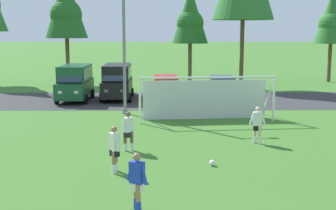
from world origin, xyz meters
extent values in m
plane|color=#3D7028|center=(0.00, 15.00, 0.00)|extent=(400.00, 400.00, 0.00)
cube|color=#333335|center=(0.00, 23.81, 0.00)|extent=(52.00, 8.40, 0.01)
sphere|color=white|center=(1.35, 7.85, 0.11)|extent=(0.22, 0.22, 0.22)
sphere|color=black|center=(1.35, 7.85, 0.12)|extent=(0.08, 0.08, 0.08)
sphere|color=red|center=(1.41, 7.85, 0.11)|extent=(0.07, 0.07, 0.07)
cylinder|color=white|center=(5.63, 16.22, 1.22)|extent=(0.12, 0.12, 2.44)
cylinder|color=white|center=(-1.66, 15.58, 1.22)|extent=(0.12, 0.12, 2.44)
cylinder|color=white|center=(1.98, 15.90, 2.44)|extent=(7.30, 0.76, 0.12)
cylinder|color=white|center=(5.55, 17.12, 1.34)|extent=(0.25, 1.94, 2.46)
cylinder|color=white|center=(-1.74, 16.48, 1.34)|extent=(0.25, 1.94, 2.46)
cube|color=silver|center=(1.90, 16.90, 1.10)|extent=(6.93, 0.65, 2.20)
cylinder|color=#936B4C|center=(-1.20, 3.83, 0.40)|extent=(0.14, 0.14, 0.80)
cylinder|color=#936B4C|center=(-1.13, 3.56, 0.40)|extent=(0.14, 0.14, 0.80)
cylinder|color=#1E38B7|center=(-1.20, 3.83, 0.16)|extent=(0.15, 0.15, 0.32)
cylinder|color=#1E38B7|center=(-1.13, 3.56, 0.16)|extent=(0.15, 0.15, 0.32)
cube|color=silver|center=(-1.17, 3.69, 0.72)|extent=(0.40, 0.36, 0.28)
cube|color=#1E38B7|center=(-1.17, 3.69, 1.10)|extent=(0.45, 0.40, 0.60)
sphere|color=#936B4C|center=(-1.17, 3.69, 1.53)|extent=(0.22, 0.22, 0.22)
cylinder|color=#1E38B7|center=(-1.36, 3.86, 1.08)|extent=(0.24, 0.19, 0.55)
cylinder|color=#1E38B7|center=(-0.97, 3.53, 1.08)|extent=(0.24, 0.19, 0.55)
cylinder|color=#936B4C|center=(-2.13, 7.29, 0.40)|extent=(0.14, 0.14, 0.80)
cylinder|color=#936B4C|center=(-2.16, 7.01, 0.40)|extent=(0.14, 0.14, 0.80)
cylinder|color=white|center=(-2.13, 7.29, 0.16)|extent=(0.15, 0.15, 0.32)
cylinder|color=white|center=(-2.16, 7.01, 0.16)|extent=(0.15, 0.15, 0.32)
cube|color=black|center=(-2.14, 7.15, 0.72)|extent=(0.38, 0.40, 0.28)
cube|color=silver|center=(-2.14, 7.15, 1.10)|extent=(0.42, 0.45, 0.60)
sphere|color=#936B4C|center=(-2.14, 7.15, 1.53)|extent=(0.22, 0.22, 0.22)
cylinder|color=silver|center=(-2.26, 7.38, 1.08)|extent=(0.21, 0.24, 0.55)
cylinder|color=silver|center=(-2.02, 6.93, 1.08)|extent=(0.21, 0.24, 0.55)
cylinder|color=beige|center=(3.78, 11.12, 0.40)|extent=(0.14, 0.14, 0.80)
cylinder|color=beige|center=(3.60, 11.30, 0.40)|extent=(0.14, 0.14, 0.80)
cylinder|color=white|center=(3.78, 11.12, 0.16)|extent=(0.15, 0.15, 0.32)
cylinder|color=white|center=(3.60, 11.30, 0.16)|extent=(0.15, 0.15, 0.32)
cube|color=black|center=(3.69, 11.21, 0.72)|extent=(0.36, 0.26, 0.28)
cube|color=silver|center=(3.69, 11.21, 1.10)|extent=(0.41, 0.28, 0.60)
sphere|color=beige|center=(3.69, 11.21, 1.53)|extent=(0.22, 0.22, 0.22)
cylinder|color=silver|center=(3.93, 11.14, 1.08)|extent=(0.24, 0.12, 0.55)
cylinder|color=silver|center=(3.44, 11.28, 1.08)|extent=(0.24, 0.12, 0.55)
cylinder|color=brown|center=(-1.75, 10.06, 0.40)|extent=(0.14, 0.14, 0.80)
cylinder|color=brown|center=(-2.02, 9.99, 0.40)|extent=(0.14, 0.14, 0.80)
cylinder|color=white|center=(-1.75, 10.06, 0.16)|extent=(0.15, 0.15, 0.32)
cylinder|color=white|center=(-2.02, 9.99, 0.16)|extent=(0.15, 0.15, 0.32)
cube|color=black|center=(-1.88, 10.02, 0.72)|extent=(0.37, 0.40, 0.28)
cube|color=white|center=(-1.88, 10.02, 1.10)|extent=(0.41, 0.45, 0.60)
sphere|color=brown|center=(-1.88, 10.02, 1.53)|extent=(0.22, 0.22, 0.22)
cylinder|color=white|center=(-1.71, 10.21, 1.08)|extent=(0.20, 0.24, 0.55)
cylinder|color=white|center=(-2.05, 9.83, 1.08)|extent=(0.20, 0.24, 0.55)
cube|color=#194C2D|center=(-6.70, 23.75, 0.87)|extent=(1.97, 4.81, 1.10)
cube|color=#194C2D|center=(-6.70, 23.95, 1.97)|extent=(1.82, 4.11, 1.10)
cube|color=#28384C|center=(-6.70, 21.98, 1.95)|extent=(1.67, 0.47, 0.91)
cube|color=#28384C|center=(-5.79, 23.95, 1.97)|extent=(0.05, 3.49, 0.77)
cube|color=white|center=(-6.17, 21.39, 0.92)|extent=(0.28, 0.08, 0.20)
cube|color=white|center=(-7.24, 21.39, 0.92)|extent=(0.28, 0.08, 0.20)
cube|color=#B21414|center=(-6.15, 26.11, 0.92)|extent=(0.28, 0.08, 0.20)
cube|color=#B21414|center=(-7.23, 26.11, 0.92)|extent=(0.28, 0.08, 0.20)
cylinder|color=black|center=(-5.72, 22.26, 0.32)|extent=(0.24, 0.64, 0.64)
cylinder|color=black|center=(-7.68, 22.27, 0.32)|extent=(0.24, 0.64, 0.64)
cylinder|color=black|center=(-5.71, 25.24, 0.32)|extent=(0.24, 0.64, 0.64)
cylinder|color=black|center=(-7.67, 25.24, 0.32)|extent=(0.24, 0.64, 0.64)
cube|color=black|center=(-3.77, 24.44, 0.87)|extent=(2.02, 4.82, 1.10)
cube|color=black|center=(-3.77, 24.64, 1.97)|extent=(1.85, 4.12, 1.10)
cube|color=#28384C|center=(-3.75, 22.67, 1.95)|extent=(1.67, 0.48, 0.91)
cube|color=#28384C|center=(-2.86, 24.65, 1.97)|extent=(0.08, 3.49, 0.77)
cube|color=white|center=(-3.20, 22.09, 0.92)|extent=(0.28, 0.08, 0.20)
cube|color=white|center=(-4.28, 22.08, 0.92)|extent=(0.28, 0.08, 0.20)
cube|color=#B21414|center=(-3.26, 26.81, 0.92)|extent=(0.28, 0.08, 0.20)
cube|color=#B21414|center=(-4.34, 26.80, 0.92)|extent=(0.28, 0.08, 0.20)
cylinder|color=black|center=(-2.77, 22.97, 0.32)|extent=(0.25, 0.64, 0.64)
cylinder|color=black|center=(-4.73, 22.94, 0.32)|extent=(0.25, 0.64, 0.64)
cylinder|color=black|center=(-2.81, 25.94, 0.32)|extent=(0.25, 0.64, 0.64)
cylinder|color=black|center=(-4.77, 25.92, 0.32)|extent=(0.25, 0.64, 0.64)
cube|color=red|center=(-0.23, 24.35, 0.70)|extent=(1.99, 4.28, 0.76)
cube|color=red|center=(-0.24, 24.50, 1.40)|extent=(1.75, 2.18, 0.64)
cube|color=#28384C|center=(-0.19, 23.53, 1.38)|extent=(1.54, 0.39, 0.55)
cube|color=#28384C|center=(0.60, 24.54, 1.40)|extent=(0.12, 1.78, 0.45)
cube|color=white|center=(0.36, 22.32, 0.75)|extent=(0.28, 0.09, 0.20)
cube|color=white|center=(-0.63, 22.27, 0.75)|extent=(0.28, 0.09, 0.20)
cube|color=#B21414|center=(0.17, 26.43, 0.75)|extent=(0.28, 0.09, 0.20)
cube|color=#B21414|center=(-0.82, 26.39, 0.75)|extent=(0.28, 0.09, 0.20)
cylinder|color=black|center=(0.73, 23.09, 0.32)|extent=(0.27, 0.65, 0.64)
cylinder|color=black|center=(-1.07, 23.01, 0.32)|extent=(0.27, 0.65, 0.64)
cylinder|color=black|center=(0.61, 25.69, 0.32)|extent=(0.27, 0.65, 0.64)
cylinder|color=black|center=(-1.19, 25.61, 0.32)|extent=(0.27, 0.65, 0.64)
cube|color=navy|center=(3.78, 23.60, 0.70)|extent=(1.96, 4.26, 0.76)
cube|color=navy|center=(3.79, 23.75, 1.40)|extent=(1.73, 2.16, 0.64)
cube|color=#28384C|center=(3.75, 22.78, 1.38)|extent=(1.54, 0.37, 0.55)
cube|color=#28384C|center=(4.62, 23.72, 1.40)|extent=(0.11, 1.79, 0.45)
cube|color=white|center=(4.20, 21.52, 0.75)|extent=(0.28, 0.09, 0.20)
cube|color=white|center=(3.21, 21.56, 0.75)|extent=(0.28, 0.09, 0.20)
cube|color=#B21414|center=(4.35, 25.64, 0.75)|extent=(0.28, 0.09, 0.20)
cube|color=#B21414|center=(3.36, 25.67, 0.75)|extent=(0.28, 0.09, 0.20)
cylinder|color=black|center=(4.63, 22.26, 0.32)|extent=(0.26, 0.65, 0.64)
cylinder|color=black|center=(2.83, 22.33, 0.32)|extent=(0.26, 0.65, 0.64)
cylinder|color=black|center=(4.73, 24.86, 0.32)|extent=(0.26, 0.65, 0.64)
cylinder|color=black|center=(2.93, 24.93, 0.32)|extent=(0.26, 0.65, 0.64)
cylinder|color=brown|center=(-9.29, 33.92, 2.14)|extent=(0.36, 0.36, 4.29)
cone|color=#236023|center=(-9.29, 33.92, 7.29)|extent=(3.86, 3.86, 6.01)
sphere|color=#236023|center=(-9.29, 33.92, 6.39)|extent=(2.90, 2.90, 2.90)
cylinder|color=brown|center=(2.14, 34.94, 1.89)|extent=(0.36, 0.36, 3.79)
cone|color=#236023|center=(2.14, 34.94, 6.44)|extent=(3.41, 3.41, 5.30)
sphere|color=#236023|center=(2.14, 34.94, 5.64)|extent=(2.56, 2.56, 2.56)
cylinder|color=brown|center=(6.44, 31.25, 2.95)|extent=(0.36, 0.36, 5.89)
cylinder|color=brown|center=(15.88, 35.81, 1.87)|extent=(0.36, 0.36, 3.74)
cone|color=#2D702D|center=(15.88, 35.81, 6.36)|extent=(3.37, 3.37, 5.24)
sphere|color=#2D702D|center=(15.88, 35.81, 5.58)|extent=(2.53, 2.53, 2.53)
cylinder|color=slate|center=(-2.72, 18.52, 4.06)|extent=(0.18, 0.18, 8.13)
cylinder|color=slate|center=(-2.72, 18.52, 0.15)|extent=(0.32, 0.32, 0.30)
camera|label=1|loc=(-0.46, -8.00, 4.85)|focal=47.99mm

